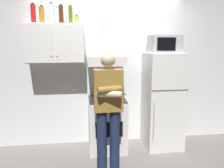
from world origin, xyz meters
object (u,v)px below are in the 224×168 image
stove_oven (107,124)px  bottle_soda_red (33,14)px  bottle_rum_dark (61,15)px  bottle_olive_oil (71,15)px  upper_cabinet (55,43)px  bottle_liquor_amber (42,15)px  bottle_spice_jar (77,20)px  cooking_pot (116,97)px  refrigerator (163,101)px  range_hood (106,53)px  bottle_vodka_clear (51,14)px  person_standing (108,107)px  microwave (165,44)px

stove_oven → bottle_soda_red: bottle_soda_red is taller
bottle_rum_dark → bottle_olive_oil: bearing=-14.6°
upper_cabinet → stove_oven: 1.55m
bottle_liquor_amber → bottle_spice_jar: bottle_liquor_amber is taller
cooking_pot → bottle_soda_red: bottle_soda_red is taller
refrigerator → cooking_pot: size_ratio=5.04×
bottle_liquor_amber → bottle_rum_dark: 0.29m
bottle_olive_oil → bottle_spice_jar: (0.09, -0.03, -0.07)m
range_hood → cooking_pot: bearing=-62.1°
cooking_pot → bottle_spice_jar: bearing=160.1°
bottle_vodka_clear → bottle_spice_jar: (0.38, -0.04, -0.09)m
cooking_pot → bottle_spice_jar: 1.34m
bottle_olive_oil → bottle_vodka_clear: (-0.29, 0.01, 0.02)m
stove_oven → bottle_rum_dark: bearing=167.0°
stove_oven → bottle_olive_oil: bearing=167.4°
bottle_olive_oil → bottle_rum_dark: bearing=165.4°
person_standing → bottle_liquor_amber: bearing=142.1°
range_hood → bottle_liquor_amber: (-0.98, -0.01, 0.58)m
upper_cabinet → person_standing: (0.75, -0.73, -0.85)m
refrigerator → bottle_olive_oil: 2.04m
cooking_pot → bottle_olive_oil: bottle_olive_oil is taller
person_standing → cooking_pot: (0.18, 0.49, 0.02)m
microwave → bottle_vodka_clear: size_ratio=1.54×
cooking_pot → bottle_liquor_amber: bottle_liquor_amber is taller
bottle_olive_oil → bottle_spice_jar: size_ratio=2.07×
stove_oven → refrigerator: size_ratio=0.55×
stove_oven → cooking_pot: 0.52m
bottle_rum_dark → bottle_vodka_clear: 0.14m
bottle_rum_dark → bottle_vodka_clear: (-0.14, -0.03, 0.01)m
stove_oven → upper_cabinet: bearing=171.1°
bottle_liquor_amber → bottle_spice_jar: size_ratio=1.98×
person_standing → cooking_pot: 0.52m
stove_oven → bottle_vodka_clear: (-0.83, 0.13, 1.77)m
microwave → bottle_spice_jar: size_ratio=3.61×
person_standing → bottle_vodka_clear: bottle_vodka_clear is taller
bottle_liquor_amber → bottle_spice_jar: bearing=-2.6°
bottle_liquor_amber → bottle_rum_dark: bottle_rum_dark is taller
stove_oven → cooking_pot: cooking_pot is taller
stove_oven → bottle_spice_jar: bearing=168.5°
upper_cabinet → bottle_soda_red: bearing=-178.6°
bottle_rum_dark → bottle_spice_jar: bearing=-15.9°
person_standing → bottle_soda_red: bearing=145.4°
microwave → bottle_rum_dark: (-1.64, 0.14, 0.45)m
range_hood → bottle_olive_oil: bottle_olive_oil is taller
range_hood → bottle_vodka_clear: bottle_vodka_clear is taller
bottle_soda_red → refrigerator: bearing=-3.3°
cooking_pot → refrigerator: bearing=8.3°
microwave → bottle_spice_jar: 1.45m
refrigerator → bottle_rum_dark: size_ratio=5.44×
refrigerator → person_standing: size_ratio=0.98×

